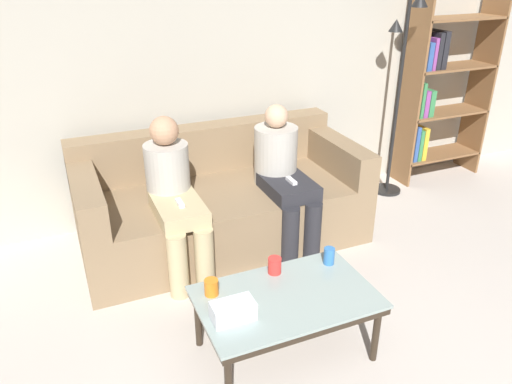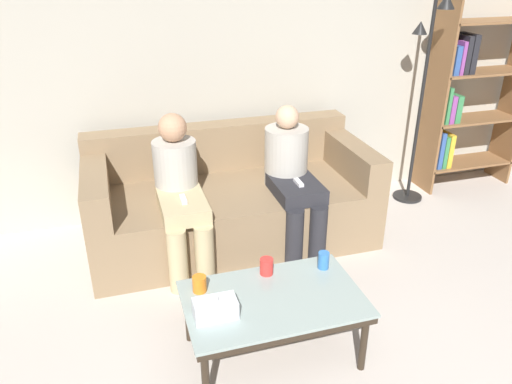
# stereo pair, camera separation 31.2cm
# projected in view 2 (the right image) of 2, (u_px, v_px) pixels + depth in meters

# --- Properties ---
(wall_back) EXTENTS (12.00, 0.06, 2.60)m
(wall_back) POSITION_uv_depth(u_px,v_px,m) (210.00, 59.00, 3.96)
(wall_back) COLOR #B7B2A3
(wall_back) RESTS_ON ground_plane
(couch) EXTENTS (2.13, 0.98, 0.83)m
(couch) POSITION_uv_depth(u_px,v_px,m) (230.00, 201.00, 3.90)
(couch) COLOR #897051
(couch) RESTS_ON ground_plane
(coffee_table) EXTENTS (0.96, 0.60, 0.39)m
(coffee_table) POSITION_uv_depth(u_px,v_px,m) (273.00, 303.00, 2.69)
(coffee_table) COLOR #8C9E99
(coffee_table) RESTS_ON ground_plane
(cup_near_left) EXTENTS (0.06, 0.06, 0.10)m
(cup_near_left) POSITION_uv_depth(u_px,v_px,m) (324.00, 260.00, 2.90)
(cup_near_left) COLOR #3372BF
(cup_near_left) RESTS_ON coffee_table
(cup_near_right) EXTENTS (0.08, 0.08, 0.10)m
(cup_near_right) POSITION_uv_depth(u_px,v_px,m) (267.00, 266.00, 2.85)
(cup_near_right) COLOR red
(cup_near_right) RESTS_ON coffee_table
(cup_far_center) EXTENTS (0.08, 0.08, 0.09)m
(cup_far_center) POSITION_uv_depth(u_px,v_px,m) (199.00, 284.00, 2.71)
(cup_far_center) COLOR orange
(cup_far_center) RESTS_ON coffee_table
(tissue_box) EXTENTS (0.22, 0.12, 0.13)m
(tissue_box) POSITION_uv_depth(u_px,v_px,m) (215.00, 308.00, 2.51)
(tissue_box) COLOR silver
(tissue_box) RESTS_ON coffee_table
(bookshelf) EXTENTS (0.89, 0.32, 1.75)m
(bookshelf) POSITION_uv_depth(u_px,v_px,m) (465.00, 97.00, 4.55)
(bookshelf) COLOR brown
(bookshelf) RESTS_ON ground_plane
(standing_lamp) EXTENTS (0.31, 0.26, 1.78)m
(standing_lamp) POSITION_uv_depth(u_px,v_px,m) (425.00, 81.00, 4.19)
(standing_lamp) COLOR black
(standing_lamp) RESTS_ON ground_plane
(seated_person_left_end) EXTENTS (0.31, 0.72, 1.08)m
(seated_person_left_end) POSITION_uv_depth(u_px,v_px,m) (180.00, 189.00, 3.46)
(seated_person_left_end) COLOR tan
(seated_person_left_end) RESTS_ON ground_plane
(seated_person_mid_left) EXTENTS (0.33, 0.68, 1.07)m
(seated_person_mid_left) POSITION_uv_depth(u_px,v_px,m) (292.00, 174.00, 3.69)
(seated_person_mid_left) COLOR #28282D
(seated_person_mid_left) RESTS_ON ground_plane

